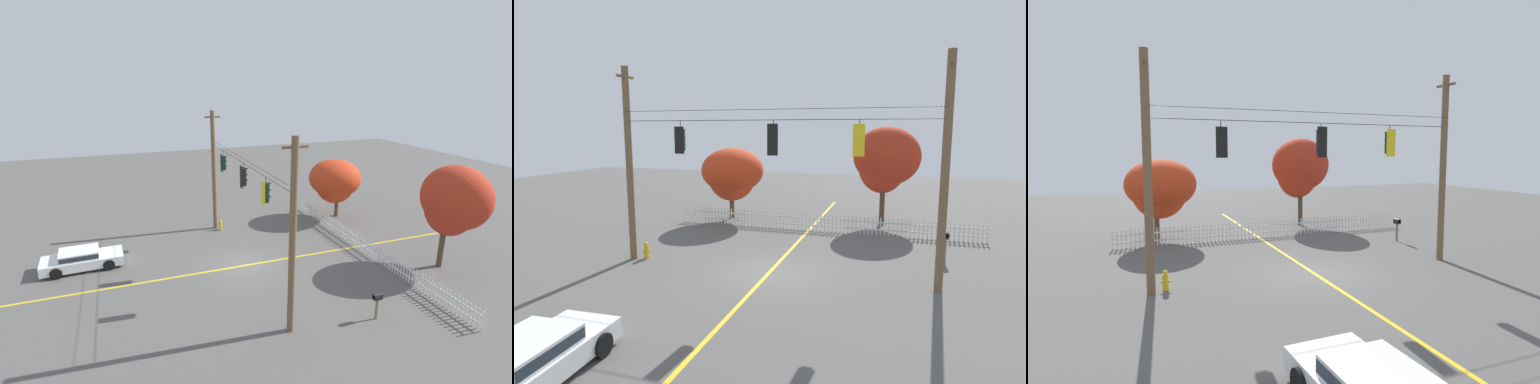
{
  "view_description": "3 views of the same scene",
  "coord_description": "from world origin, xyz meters",
  "views": [
    {
      "loc": [
        19.75,
        -6.47,
        10.63
      ],
      "look_at": [
        -1.34,
        1.3,
        4.07
      ],
      "focal_mm": 27.13,
      "sensor_mm": 36.0,
      "label": 1
    },
    {
      "loc": [
        5.01,
        -15.83,
        5.86
      ],
      "look_at": [
        -0.47,
        1.63,
        3.14
      ],
      "focal_mm": 29.28,
      "sensor_mm": 36.0,
      "label": 2
    },
    {
      "loc": [
        -7.09,
        -14.67,
        5.03
      ],
      "look_at": [
        -0.79,
        1.63,
        3.34
      ],
      "focal_mm": 27.99,
      "sensor_mm": 36.0,
      "label": 3
    }
  ],
  "objects": [
    {
      "name": "autumn_maple_near_fence",
      "position": [
        -5.48,
        9.36,
        3.1
      ],
      "size": [
        4.05,
        3.99,
        4.72
      ],
      "color": "brown",
      "rests_on": "ground"
    },
    {
      "name": "autumn_maple_mid",
      "position": [
        4.08,
        11.21,
        4.05
      ],
      "size": [
        4.11,
        3.39,
        6.09
      ],
      "color": "#473828",
      "rests_on": "ground"
    },
    {
      "name": "fire_hydrant",
      "position": [
        -6.01,
        0.24,
        0.37
      ],
      "size": [
        0.38,
        0.22,
        0.76
      ],
      "color": "gold",
      "rests_on": "ground"
    },
    {
      "name": "traffic_signal_westbound_side",
      "position": [
        0.19,
        -0.01,
        5.5
      ],
      "size": [
        0.43,
        0.38,
        1.39
      ],
      "color": "black"
    },
    {
      "name": "signal_support_span",
      "position": [
        0.0,
        -0.0,
        4.37
      ],
      "size": [
        13.36,
        1.1,
        8.6
      ],
      "color": "brown",
      "rests_on": "ground"
    },
    {
      "name": "white_picket_fence",
      "position": [
        0.71,
        7.82,
        0.51
      ],
      "size": [
        17.66,
        0.06,
        1.01
      ],
      "color": "white",
      "rests_on": "ground"
    },
    {
      "name": "traffic_signal_northbound_primary",
      "position": [
        -3.92,
        -0.01,
        5.45
      ],
      "size": [
        0.43,
        0.38,
        1.38
      ],
      "color": "black"
    },
    {
      "name": "traffic_signal_southbound_primary",
      "position": [
        3.51,
        -0.01,
        5.5
      ],
      "size": [
        0.43,
        0.38,
        1.36
      ],
      "color": "black"
    },
    {
      "name": "lane_centerline_stripe",
      "position": [
        0.0,
        0.0,
        0.0
      ],
      "size": [
        0.16,
        36.0,
        0.01
      ],
      "primitive_type": "cube",
      "color": "gold",
      "rests_on": "ground"
    },
    {
      "name": "ground",
      "position": [
        0.0,
        0.0,
        0.0
      ],
      "size": [
        80.0,
        80.0,
        0.0
      ],
      "primitive_type": "plane",
      "color": "#565451"
    },
    {
      "name": "roadside_mailbox",
      "position": [
        7.12,
        4.07,
        1.08
      ],
      "size": [
        0.25,
        0.44,
        1.33
      ],
      "color": "brown",
      "rests_on": "ground"
    }
  ]
}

